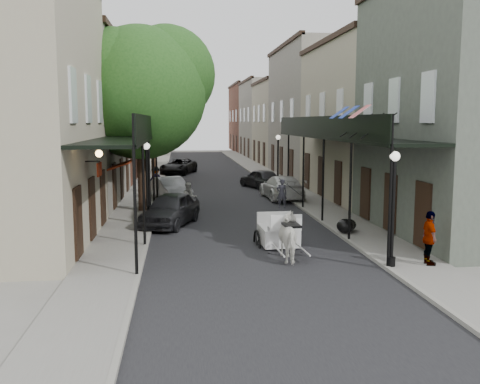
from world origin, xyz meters
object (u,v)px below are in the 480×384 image
object	(u,v)px
tree_near	(148,87)
carriage	(276,218)
car_left_mid	(171,189)
car_left_far	(179,166)
pedestrian_walking	(189,198)
lamppost_left	(147,182)
horse	(292,237)
lamppost_right_near	(393,207)
pedestrian_sidewalk_right	(430,238)
car_right_near	(282,187)
car_left_near	(170,209)
tree_far	(158,107)
pedestrian_sidewalk_left	(156,179)
car_right_far	(261,178)
lamppost_right_far	(278,161)

from	to	relation	value
tree_near	carriage	xyz separation A→B (m)	(5.27, -8.11, -5.45)
carriage	car_left_mid	xyz separation A→B (m)	(-4.26, 11.94, -0.33)
car_left_far	pedestrian_walking	bearing A→B (deg)	-70.95
lamppost_left	pedestrian_walking	size ratio (longest dim) A/B	2.28
tree_near	pedestrian_walking	bearing A→B (deg)	-23.06
horse	car_left_mid	distance (m)	15.06
lamppost_right_near	pedestrian_sidewalk_right	size ratio (longest dim) A/B	2.08
car_right_near	horse	bearing A→B (deg)	77.61
car_left_far	car_left_mid	bearing A→B (deg)	-74.07
tree_near	car_left_near	bearing A→B (deg)	-74.42
tree_far	pedestrian_sidewalk_left	size ratio (longest dim) A/B	5.08
carriage	pedestrian_walking	size ratio (longest dim) A/B	1.64
carriage	pedestrian_sidewalk_right	xyz separation A→B (m)	(4.30, -4.06, -0.03)
car_right_far	car_left_near	bearing A→B (deg)	44.01
car_right_far	lamppost_right_far	bearing A→B (deg)	102.05
car_left_mid	car_right_far	bearing A→B (deg)	22.76
tree_far	car_left_mid	size ratio (longest dim) A/B	2.01
lamppost_left	pedestrian_sidewalk_left	size ratio (longest dim) A/B	2.19
tree_far	lamppost_right_near	world-z (taller)	tree_far
car_left_far	lamppost_right_far	bearing A→B (deg)	-43.95
lamppost_left	car_left_mid	world-z (taller)	lamppost_left
pedestrian_sidewalk_left	car_right_far	world-z (taller)	pedestrian_sidewalk_left
horse	car_right_far	distance (m)	20.01
lamppost_right_far	horse	bearing A→B (deg)	-99.05
car_left_mid	car_right_far	distance (m)	8.37
pedestrian_sidewalk_left	lamppost_right_far	bearing A→B (deg)	164.67
pedestrian_walking	car_left_mid	size ratio (longest dim) A/B	0.38
pedestrian_walking	car_left_far	size ratio (longest dim) A/B	0.32
car_left_far	car_right_far	bearing A→B (deg)	-44.57
lamppost_right_far	car_left_far	distance (m)	14.35
tree_near	car_right_far	world-z (taller)	tree_near
horse	car_left_far	world-z (taller)	horse
lamppost_right_near	pedestrian_sidewalk_left	distance (m)	20.87
lamppost_right_near	pedestrian_sidewalk_left	bearing A→B (deg)	113.47
lamppost_right_far	pedestrian_sidewalk_right	world-z (taller)	lamppost_right_far
lamppost_left	car_right_far	world-z (taller)	lamppost_left
lamppost_left	car_left_near	bearing A→B (deg)	12.90
tree_near	car_right_far	bearing A→B (deg)	51.79
tree_near	car_left_near	distance (m)	7.04
car_left_near	car_right_near	xyz separation A→B (m)	(6.70, 7.77, -0.03)
pedestrian_sidewalk_left	car_left_near	xyz separation A→B (m)	(1.10, -10.89, -0.21)
car_left_near	car_left_mid	bearing A→B (deg)	109.87
horse	pedestrian_walking	size ratio (longest dim) A/B	1.16
tree_far	carriage	world-z (taller)	tree_far
tree_far	pedestrian_walking	xyz separation A→B (m)	(2.08, -14.87, -5.02)
lamppost_right_near	car_right_near	distance (m)	16.06
tree_near	car_left_near	xyz separation A→B (m)	(1.10, -3.95, -5.73)
horse	car_left_far	xyz separation A→B (m)	(-3.88, 30.98, -0.09)
tree_near	pedestrian_walking	distance (m)	6.09
horse	pedestrian_walking	bearing A→B (deg)	-73.26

